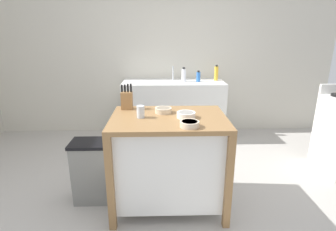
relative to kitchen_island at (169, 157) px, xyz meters
The scene contains 14 objects.
ground_plane 0.51m from the kitchen_island, 119.00° to the left, with size 6.56×6.56×0.00m, color #ADA8A0.
wall_back 2.28m from the kitchen_island, 90.83° to the left, with size 5.56×0.10×2.60m, color beige.
kitchen_island is the anchor object (origin of this frame).
knife_block 0.69m from the kitchen_island, 145.77° to the left, with size 0.11×0.09×0.25m.
bowl_stoneware_deep 0.45m from the kitchen_island, 109.61° to the left, with size 0.16×0.16×0.05m.
bowl_ceramic_small 0.53m from the kitchen_island, 59.44° to the right, with size 0.16×0.16×0.05m.
bowl_ceramic_wide 0.45m from the kitchen_island, 11.05° to the right, with size 0.17×0.17×0.05m.
drinking_cup 0.52m from the kitchen_island, behind, with size 0.07×0.07×0.11m.
trash_bin 0.79m from the kitchen_island, behind, with size 0.36×0.28×0.63m.
sink_counter 1.80m from the kitchen_island, 85.87° to the left, with size 1.56×0.60×0.90m.
sink_faucet 2.00m from the kitchen_island, 86.17° to the left, with size 0.02×0.02×0.22m.
bottle_dish_soap 1.89m from the kitchen_island, 80.96° to the left, with size 0.07×0.07×0.22m.
bottle_spray_cleaner 2.10m from the kitchen_island, 66.77° to the left, with size 0.06×0.06×0.24m.
bottle_hand_soap 1.90m from the kitchen_island, 73.95° to the left, with size 0.06×0.06×0.17m.
Camera 1 is at (-0.04, -2.34, 1.64)m, focal length 28.57 mm.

